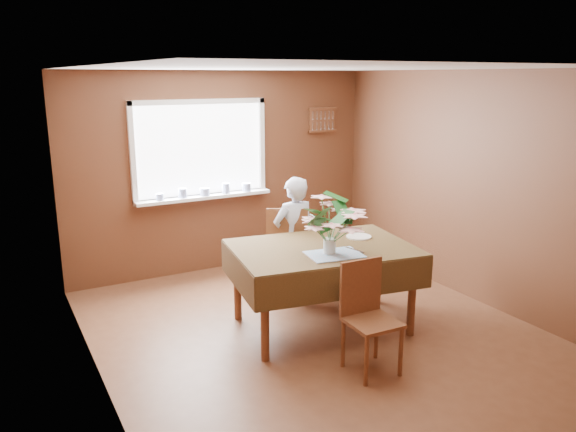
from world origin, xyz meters
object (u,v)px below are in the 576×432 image
dining_table (322,257)px  flower_bouquet (330,219)px  chair_far (287,248)px  chair_near (367,311)px  seated_woman (294,239)px

dining_table → flower_bouquet: 0.49m
chair_far → chair_near: 1.74m
dining_table → flower_bouquet: (-0.06, -0.22, 0.43)m
chair_near → seated_woman: bearing=84.4°
chair_near → seated_woman: (0.22, 1.64, 0.18)m
dining_table → chair_near: chair_near is taller
chair_far → seated_woman: (0.03, -0.09, 0.13)m
flower_bouquet → chair_far: bearing=82.1°
chair_far → flower_bouquet: bearing=112.4°
dining_table → chair_near: (-0.09, -0.86, -0.22)m
flower_bouquet → dining_table: bearing=74.0°
chair_near → flower_bouquet: 0.91m
seated_woman → flower_bouquet: size_ratio=2.35×
chair_far → seated_woman: size_ratio=0.76×
chair_near → seated_woman: 1.66m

